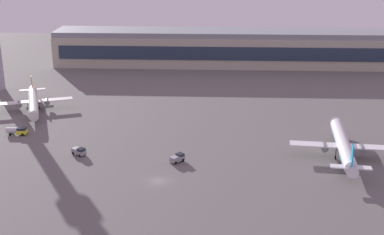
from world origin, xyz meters
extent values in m
plane|color=#605E5B|center=(0.00, 0.00, 0.00)|extent=(416.00, 416.00, 0.00)
cube|color=#B2AD99|center=(22.06, 127.27, 7.00)|extent=(167.25, 22.00, 14.00)
cube|color=#263347|center=(22.06, 116.07, 7.70)|extent=(160.56, 0.40, 6.16)
cube|color=gray|center=(22.06, 127.27, 15.20)|extent=(167.25, 19.80, 2.40)
cylinder|color=white|center=(49.90, 17.85, 3.74)|extent=(6.62, 33.03, 3.47)
cone|color=white|center=(51.59, 35.29, 3.74)|extent=(3.49, 2.50, 3.29)
cone|color=white|center=(48.19, 0.23, 3.74)|extent=(3.35, 2.84, 3.12)
cube|color=white|center=(49.82, 16.94, 3.56)|extent=(29.42, 6.45, 0.32)
cube|color=white|center=(48.36, 1.95, 3.92)|extent=(10.20, 3.15, 0.32)
cube|color=#1984B2|center=(48.39, 2.23, 6.71)|extent=(0.55, 2.93, 5.93)
cylinder|color=slate|center=(44.82, 17.42, 2.92)|extent=(2.32, 3.46, 2.01)
cylinder|color=slate|center=(54.81, 16.45, 2.92)|extent=(2.32, 3.46, 2.01)
cube|color=#1984B2|center=(49.90, 17.85, 2.79)|extent=(6.02, 30.38, 0.33)
cylinder|color=#333338|center=(50.92, 28.31, 2.12)|extent=(0.26, 0.26, 3.24)
cylinder|color=black|center=(50.92, 28.31, 0.50)|extent=(0.46, 1.03, 1.00)
cylinder|color=#333338|center=(47.68, 15.77, 2.12)|extent=(0.26, 0.26, 3.24)
cylinder|color=black|center=(47.68, 15.77, 0.50)|extent=(0.46, 1.03, 1.00)
cylinder|color=#333338|center=(51.68, 15.38, 2.12)|extent=(0.26, 0.26, 3.24)
cylinder|color=black|center=(51.68, 15.38, 0.50)|extent=(0.46, 1.03, 1.00)
cylinder|color=silver|center=(-49.78, 53.70, 3.49)|extent=(13.16, 29.97, 3.23)
cone|color=silver|center=(-44.39, 38.28, 3.49)|extent=(3.57, 2.94, 3.07)
cone|color=silver|center=(-55.22, 69.27, 3.49)|extent=(3.53, 3.21, 2.91)
cube|color=silver|center=(-50.06, 54.50, 3.32)|extent=(26.82, 12.20, 0.30)
cube|color=silver|center=(-54.69, 67.75, 3.66)|extent=(9.51, 5.02, 0.30)
cube|color=orange|center=(-54.61, 67.51, 6.25)|extent=(1.14, 2.65, 5.53)
cylinder|color=slate|center=(-45.64, 56.04, 2.72)|extent=(2.78, 3.51, 1.87)
cylinder|color=slate|center=(-54.47, 52.95, 2.72)|extent=(2.78, 3.51, 1.87)
cube|color=orange|center=(-49.78, 53.70, 2.60)|extent=(12.04, 27.55, 0.31)
cylinder|color=#333338|center=(-46.54, 44.45, 1.98)|extent=(0.24, 0.24, 3.02)
cylinder|color=black|center=(-46.54, 44.45, 0.47)|extent=(0.63, 1.00, 0.94)
cylinder|color=#333338|center=(-48.71, 56.32, 1.98)|extent=(0.24, 0.24, 3.02)
cylinder|color=black|center=(-48.71, 56.32, 0.47)|extent=(0.63, 1.00, 0.94)
cylinder|color=#333338|center=(-52.24, 55.09, 1.98)|extent=(0.24, 0.24, 3.02)
cylinder|color=black|center=(-52.24, 55.09, 0.47)|extent=(0.63, 1.00, 0.94)
cube|color=yellow|center=(-45.72, 30.49, 1.05)|extent=(3.10, 2.53, 1.20)
cube|color=#1E232D|center=(-45.72, 30.49, 2.00)|extent=(2.74, 2.32, 0.70)
cylinder|color=silver|center=(-48.42, 30.37, 1.44)|extent=(4.28, 1.99, 1.80)
cylinder|color=black|center=(-45.35, 31.56, 0.45)|extent=(0.91, 0.34, 0.90)
cylinder|color=black|center=(-45.25, 29.46, 0.45)|extent=(0.91, 0.34, 0.90)
cylinder|color=black|center=(-49.18, 31.39, 0.45)|extent=(0.91, 0.34, 0.90)
cylinder|color=black|center=(-49.09, 29.29, 0.45)|extent=(0.91, 0.34, 0.90)
cube|color=gray|center=(4.70, 12.60, 1.00)|extent=(2.90, 2.90, 1.10)
cube|color=#1E232D|center=(4.70, 12.60, 1.90)|extent=(2.61, 2.61, 0.70)
cube|color=gray|center=(3.40, 11.23, 1.15)|extent=(3.05, 3.06, 1.40)
cylinder|color=black|center=(4.29, 13.40, 0.45)|extent=(0.84, 0.86, 0.90)
cylinder|color=black|center=(5.52, 12.23, 0.45)|extent=(0.84, 0.86, 0.90)
cylinder|color=black|center=(2.44, 11.46, 0.45)|extent=(0.84, 0.86, 0.90)
cylinder|color=black|center=(3.67, 10.28, 0.45)|extent=(0.84, 0.86, 0.90)
cube|color=gray|center=(-23.27, 14.96, 1.00)|extent=(2.85, 2.83, 1.10)
cube|color=#1E232D|center=(-23.27, 14.96, 1.90)|extent=(2.56, 2.55, 0.70)
cube|color=gray|center=(-24.85, 16.00, 1.15)|extent=(3.06, 2.92, 1.40)
cylinder|color=black|center=(-22.56, 15.50, 0.45)|extent=(0.92, 0.75, 0.90)
cylinder|color=black|center=(-23.49, 14.08, 0.45)|extent=(0.92, 0.75, 0.90)
cylinder|color=black|center=(-24.80, 16.98, 0.45)|extent=(0.92, 0.75, 0.90)
cylinder|color=black|center=(-25.74, 15.56, 0.45)|extent=(0.92, 0.75, 0.90)
camera|label=1|loc=(14.07, -120.05, 58.93)|focal=49.32mm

